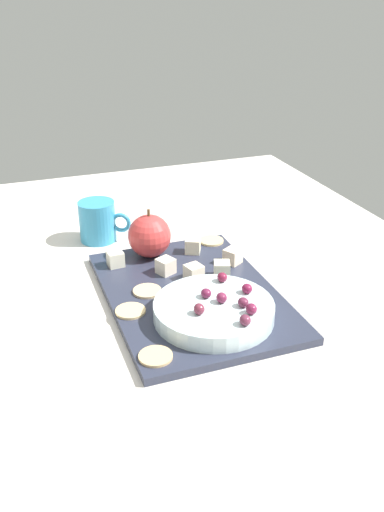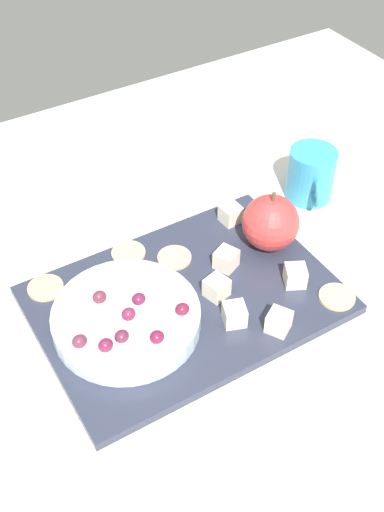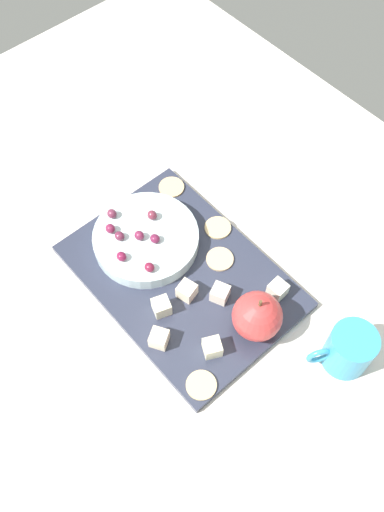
% 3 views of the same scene
% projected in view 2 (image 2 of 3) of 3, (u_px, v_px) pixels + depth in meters
% --- Properties ---
extents(table, '(1.37, 1.04, 0.04)m').
position_uv_depth(table, '(179.00, 303.00, 0.84)').
color(table, silver).
rests_on(table, ground).
extents(platter, '(0.37, 0.26, 0.01)m').
position_uv_depth(platter, '(186.00, 300.00, 0.81)').
color(platter, '#2D3144').
rests_on(platter, table).
extents(serving_dish, '(0.18, 0.18, 0.03)m').
position_uv_depth(serving_dish, '(126.00, 319.00, 0.76)').
color(serving_dish, silver).
rests_on(serving_dish, platter).
extents(apple_whole, '(0.08, 0.08, 0.08)m').
position_uv_depth(apple_whole, '(271.00, 223.00, 0.85)').
color(apple_whole, '#CB3A39').
rests_on(apple_whole, platter).
extents(apple_stem, '(0.01, 0.01, 0.01)m').
position_uv_depth(apple_stem, '(274.00, 197.00, 0.82)').
color(apple_stem, brown).
rests_on(apple_stem, apple_whole).
extents(cheese_cube_0, '(0.03, 0.03, 0.03)m').
position_uv_depth(cheese_cube_0, '(217.00, 288.00, 0.80)').
color(cheese_cube_0, '#F9E6CA').
rests_on(cheese_cube_0, platter).
extents(cheese_cube_1, '(0.04, 0.04, 0.03)m').
position_uv_depth(cheese_cube_1, '(295.00, 276.00, 0.81)').
color(cheese_cube_1, '#F9F2C8').
rests_on(cheese_cube_1, platter).
extents(cheese_cube_2, '(0.04, 0.04, 0.03)m').
position_uv_depth(cheese_cube_2, '(224.00, 257.00, 0.84)').
color(cheese_cube_2, '#F4E4CE').
rests_on(cheese_cube_2, platter).
extents(cheese_cube_3, '(0.04, 0.04, 0.03)m').
position_uv_depth(cheese_cube_3, '(279.00, 322.00, 0.76)').
color(cheese_cube_3, '#F9E4C3').
rests_on(cheese_cube_3, platter).
extents(cheese_cube_4, '(0.03, 0.03, 0.03)m').
position_uv_depth(cheese_cube_4, '(231.00, 214.00, 0.90)').
color(cheese_cube_4, '#EEEACE').
rests_on(cheese_cube_4, platter).
extents(cheese_cube_5, '(0.03, 0.03, 0.03)m').
position_uv_depth(cheese_cube_5, '(234.00, 314.00, 0.77)').
color(cheese_cube_5, '#F9F4CE').
rests_on(cheese_cube_5, platter).
extents(cracker_0, '(0.05, 0.05, 0.00)m').
position_uv_depth(cracker_0, '(128.00, 253.00, 0.86)').
color(cracker_0, '#E0BF86').
rests_on(cracker_0, platter).
extents(cracker_1, '(0.05, 0.05, 0.00)m').
position_uv_depth(cracker_1, '(46.00, 288.00, 0.81)').
color(cracker_1, '#DFB780').
rests_on(cracker_1, platter).
extents(cracker_2, '(0.05, 0.05, 0.00)m').
position_uv_depth(cracker_2, '(174.00, 258.00, 0.85)').
color(cracker_2, '#D6B488').
rests_on(cracker_2, platter).
extents(cracker_3, '(0.05, 0.05, 0.00)m').
position_uv_depth(cracker_3, '(337.00, 297.00, 0.80)').
color(cracker_3, '#E0C389').
rests_on(cracker_3, platter).
extents(grape_0, '(0.02, 0.02, 0.02)m').
position_uv_depth(grape_0, '(79.00, 341.00, 0.71)').
color(grape_0, '#662840').
rests_on(grape_0, serving_dish).
extents(grape_1, '(0.02, 0.02, 0.01)m').
position_uv_depth(grape_1, '(157.00, 337.00, 0.72)').
color(grape_1, maroon).
rests_on(grape_1, serving_dish).
extents(grape_2, '(0.02, 0.02, 0.02)m').
position_uv_depth(grape_2, '(99.00, 297.00, 0.76)').
color(grape_2, maroon).
rests_on(grape_2, serving_dish).
extents(grape_3, '(0.02, 0.02, 0.01)m').
position_uv_depth(grape_3, '(122.00, 336.00, 0.72)').
color(grape_3, '#63233C').
rests_on(grape_3, serving_dish).
extents(grape_4, '(0.02, 0.02, 0.02)m').
position_uv_depth(grape_4, '(129.00, 314.00, 0.74)').
color(grape_4, maroon).
rests_on(grape_4, serving_dish).
extents(grape_5, '(0.02, 0.02, 0.01)m').
position_uv_depth(grape_5, '(182.00, 309.00, 0.75)').
color(grape_5, maroon).
rests_on(grape_5, serving_dish).
extents(grape_6, '(0.02, 0.02, 0.02)m').
position_uv_depth(grape_6, '(106.00, 345.00, 0.71)').
color(grape_6, maroon).
rests_on(grape_6, serving_dish).
extents(grape_7, '(0.02, 0.02, 0.01)m').
position_uv_depth(grape_7, '(139.00, 299.00, 0.76)').
color(grape_7, maroon).
rests_on(grape_7, serving_dish).
extents(cup, '(0.07, 0.10, 0.08)m').
position_uv_depth(cup, '(311.00, 175.00, 0.95)').
color(cup, '#3696C2').
rests_on(cup, table).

